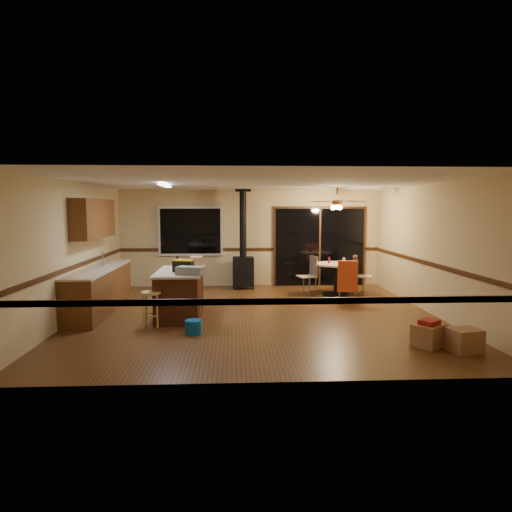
{
  "coord_description": "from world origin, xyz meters",
  "views": [
    {
      "loc": [
        -0.46,
        -8.84,
        2.11
      ],
      "look_at": [
        0.0,
        0.3,
        1.15
      ],
      "focal_mm": 32.0,
      "sensor_mm": 36.0,
      "label": 1
    }
  ],
  "objects": [
    {
      "name": "glass_red",
      "position": [
        1.88,
        2.11,
        0.85
      ],
      "size": [
        0.07,
        0.07,
        0.15
      ],
      "primitive_type": "cylinder",
      "rotation": [
        0.0,
        0.0,
        0.22
      ],
      "color": "#590C14",
      "rests_on": "dining_table"
    },
    {
      "name": "chair_near",
      "position": [
        2.09,
        1.13,
        0.6
      ],
      "size": [
        0.5,
        0.53,
        0.7
      ],
      "color": "tan",
      "rests_on": "ground"
    },
    {
      "name": "wall_left",
      "position": [
        -3.5,
        0.0,
        1.3
      ],
      "size": [
        0.0,
        7.0,
        7.0
      ],
      "primitive_type": "plane",
      "rotation": [
        1.57,
        0.0,
        1.57
      ],
      "color": "tan",
      "rests_on": "ground"
    },
    {
      "name": "kitchen_island",
      "position": [
        -1.5,
        0.0,
        0.45
      ],
      "size": [
        0.88,
        1.68,
        0.9
      ],
      "color": "#3D1C0F",
      "rests_on": "ground"
    },
    {
      "name": "glass_cream",
      "position": [
        2.21,
        1.96,
        0.85
      ],
      "size": [
        0.07,
        0.07,
        0.14
      ],
      "primitive_type": "cylinder",
      "rotation": [
        0.0,
        0.0,
        -0.14
      ],
      "color": "beige",
      "rests_on": "dining_table"
    },
    {
      "name": "sliding_door",
      "position": [
        1.9,
        3.45,
        1.05
      ],
      "size": [
        2.52,
        0.1,
        2.1
      ],
      "primitive_type": "cube",
      "color": "black",
      "rests_on": "ground"
    },
    {
      "name": "box_small_red",
      "position": [
        2.53,
        -2.16,
        0.38
      ],
      "size": [
        0.36,
        0.35,
        0.07
      ],
      "primitive_type": "cube",
      "rotation": [
        0.0,
        0.0,
        0.64
      ],
      "color": "maroon",
      "rests_on": "box_corner_a"
    },
    {
      "name": "box_on_island",
      "position": [
        -1.22,
        0.52,
        1.01
      ],
      "size": [
        0.26,
        0.34,
        0.22
      ],
      "primitive_type": "cube",
      "rotation": [
        0.0,
        0.0,
        0.06
      ],
      "color": "#906240",
      "rests_on": "kitchen_island"
    },
    {
      "name": "fluorescent_strip",
      "position": [
        -1.8,
        0.3,
        2.56
      ],
      "size": [
        0.1,
        1.2,
        0.04
      ],
      "primitive_type": "cube",
      "color": "white",
      "rests_on": "ceiling"
    },
    {
      "name": "bottle_pink",
      "position": [
        -1.26,
        -0.11,
        1.01
      ],
      "size": [
        0.08,
        0.08,
        0.22
      ],
      "primitive_type": "cylinder",
      "rotation": [
        0.0,
        0.0,
        -0.18
      ],
      "color": "#D84C8C",
      "rests_on": "kitchen_island"
    },
    {
      "name": "wall_back",
      "position": [
        0.0,
        3.5,
        1.3
      ],
      "size": [
        7.0,
        0.0,
        7.0
      ],
      "primitive_type": "plane",
      "rotation": [
        1.57,
        0.0,
        0.0
      ],
      "color": "tan",
      "rests_on": "ground"
    },
    {
      "name": "chair_rail",
      "position": [
        0.0,
        0.0,
        1.0
      ],
      "size": [
        7.0,
        7.0,
        0.08
      ],
      "primitive_type": null,
      "color": "#3B200E",
      "rests_on": "ground"
    },
    {
      "name": "bottle_white",
      "position": [
        -1.56,
        0.42,
        1.0
      ],
      "size": [
        0.08,
        0.08,
        0.2
      ],
      "primitive_type": "cylinder",
      "rotation": [
        0.0,
        0.0,
        -0.22
      ],
      "color": "white",
      "rests_on": "kitchen_island"
    },
    {
      "name": "chair_left",
      "position": [
        1.43,
        2.14,
        0.59
      ],
      "size": [
        0.5,
        0.5,
        0.51
      ],
      "color": "tan",
      "rests_on": "ground"
    },
    {
      "name": "ceiling_fan",
      "position": [
        2.03,
        2.01,
        2.21
      ],
      "size": [
        0.24,
        0.24,
        0.55
      ],
      "color": "brown",
      "rests_on": "ceiling"
    },
    {
      "name": "box_corner_b",
      "position": [
        2.94,
        -2.46,
        0.17
      ],
      "size": [
        0.49,
        0.44,
        0.34
      ],
      "primitive_type": "cube",
      "rotation": [
        0.0,
        0.0,
        0.2
      ],
      "color": "#906240",
      "rests_on": "floor"
    },
    {
      "name": "floor",
      "position": [
        0.0,
        0.0,
        0.0
      ],
      "size": [
        7.0,
        7.0,
        0.0
      ],
      "primitive_type": "plane",
      "color": "#4F2F16",
      "rests_on": "ground"
    },
    {
      "name": "ceiling",
      "position": [
        0.0,
        0.0,
        2.6
      ],
      "size": [
        7.0,
        7.0,
        0.0
      ],
      "primitive_type": "plane",
      "rotation": [
        3.14,
        0.0,
        0.0
      ],
      "color": "silver",
      "rests_on": "ground"
    },
    {
      "name": "upper_cabinets",
      "position": [
        -3.33,
        0.7,
        1.9
      ],
      "size": [
        0.35,
        2.0,
        0.8
      ],
      "primitive_type": "cube",
      "color": "brown",
      "rests_on": "ground"
    },
    {
      "name": "bottle_dark",
      "position": [
        -1.58,
        0.31,
        1.03
      ],
      "size": [
        0.09,
        0.09,
        0.26
      ],
      "primitive_type": "cylinder",
      "rotation": [
        0.0,
        0.0,
        0.29
      ],
      "color": "black",
      "rests_on": "kitchen_island"
    },
    {
      "name": "wall_front",
      "position": [
        0.0,
        -3.5,
        1.3
      ],
      "size": [
        7.0,
        0.0,
        7.0
      ],
      "primitive_type": "plane",
      "rotation": [
        -1.57,
        0.0,
        0.0
      ],
      "color": "tan",
      "rests_on": "ground"
    },
    {
      "name": "wood_stove",
      "position": [
        -0.2,
        3.05,
        0.73
      ],
      "size": [
        0.55,
        0.5,
        2.52
      ],
      "color": "black",
      "rests_on": "ground"
    },
    {
      "name": "chair_right",
      "position": [
        2.55,
        2.12,
        0.6
      ],
      "size": [
        0.56,
        0.54,
        0.7
      ],
      "color": "tan",
      "rests_on": "ground"
    },
    {
      "name": "lower_cabinets",
      "position": [
        -3.2,
        0.5,
        0.43
      ],
      "size": [
        0.6,
        3.0,
        0.86
      ],
      "primitive_type": "cube",
      "color": "brown",
      "rests_on": "ground"
    },
    {
      "name": "toolbox_yellow_lid",
      "position": [
        -1.41,
        -0.17,
        1.12
      ],
      "size": [
        0.38,
        0.26,
        0.03
      ],
      "primitive_type": "cube",
      "rotation": [
        0.0,
        0.0,
        -0.25
      ],
      "color": "gold",
      "rests_on": "toolbox_black"
    },
    {
      "name": "countertop",
      "position": [
        -3.2,
        0.5,
        0.88
      ],
      "size": [
        0.64,
        3.04,
        0.04
      ],
      "primitive_type": "cube",
      "color": "beige",
      "rests_on": "lower_cabinets"
    },
    {
      "name": "bar_stool",
      "position": [
        -1.92,
        -0.79,
        0.32
      ],
      "size": [
        0.45,
        0.45,
        0.64
      ],
      "primitive_type": "cylinder",
      "rotation": [
        0.0,
        0.0,
        0.36
      ],
      "color": "#D3BB6F",
      "rests_on": "floor"
    },
    {
      "name": "box_under_window",
      "position": [
        -1.67,
        3.06,
        0.2
      ],
      "size": [
        0.58,
        0.5,
        0.4
      ],
      "primitive_type": "cube",
      "rotation": [
        0.0,
        0.0,
        0.24
      ],
      "color": "#906240",
      "rests_on": "floor"
    },
    {
      "name": "toolbox_grey",
      "position": [
        -1.24,
        -0.55,
        0.98
      ],
      "size": [
        0.55,
        0.41,
        0.15
      ],
      "primitive_type": "cube",
      "rotation": [
        0.0,
        0.0,
        -0.32
      ],
      "color": "slate",
      "rests_on": "kitchen_island"
    },
    {
      "name": "dining_table",
      "position": [
        2.03,
        2.01,
        0.54
      ],
      "size": [
        1.0,
        1.0,
        0.78
      ],
      "color": "black",
      "rests_on": "ground"
    },
    {
      "name": "box_corner_a",
      "position": [
        2.53,
        -2.16,
        0.17
      ],
      "size": [
        0.58,
        0.57,
        0.34
      ],
      "primitive_type": "cube",
      "rotation": [
        0.0,
        0.0,
        0.64
      ],
      "color": "#906240",
      "rests_on": "floor"
    },
    {
      "name": "toolbox_black",
      "position": [
        -1.41,
        -0.17,
        1.0
      ],
      "size": [
        0.41,
        0.28,
        0.21
      ],
      "primitive_type": "cube",
      "rotation": [
        0.0,
        0.0,
        -0.25
      ],
      "color": "black",
      "rests_on": "kitchen_island"
    },
    {
      "name": "wall_right",
      "position": [
        3.5,
        0.0,
        1.3
      ],
      "size": [
        0.0,
        7.0,
        7.0
      ],
      "primitive_type": "plane",
      "rotation": [
        1.57,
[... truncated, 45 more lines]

